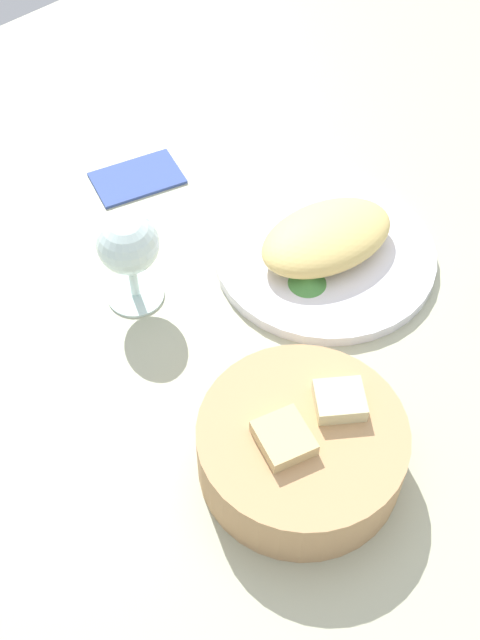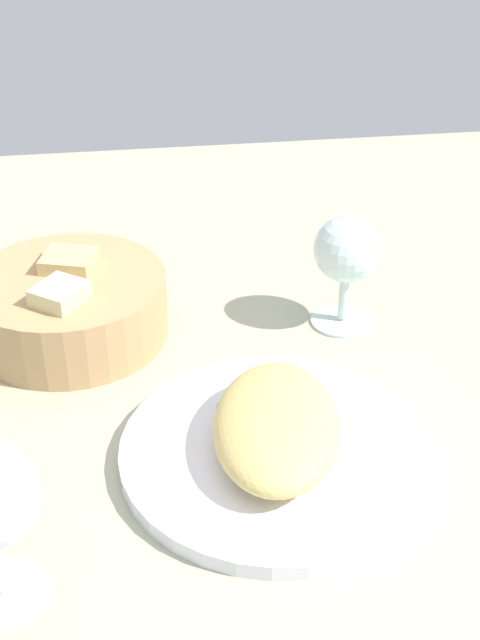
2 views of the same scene
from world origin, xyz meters
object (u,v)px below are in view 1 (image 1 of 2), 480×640
(bread_basket, at_px, (301,447))
(wine_glass_near, at_px, (129,248))
(folded_napkin, at_px, (137,177))
(plate, at_px, (325,254))

(bread_basket, relative_size, wine_glass_near, 1.65)
(wine_glass_near, xyz_separation_m, folded_napkin, (-0.12, -0.15, -0.07))
(plate, xyz_separation_m, wine_glass_near, (0.20, -0.10, 0.07))
(bread_basket, height_order, wine_glass_near, wine_glass_near)
(folded_napkin, bearing_deg, wine_glass_near, -111.73)
(plate, bearing_deg, folded_napkin, -73.36)
(wine_glass_near, relative_size, folded_napkin, 1.07)
(bread_basket, xyz_separation_m, folded_napkin, (-0.14, -0.43, -0.03))
(plate, distance_m, wine_glass_near, 0.23)
(bread_basket, relative_size, folded_napkin, 1.76)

